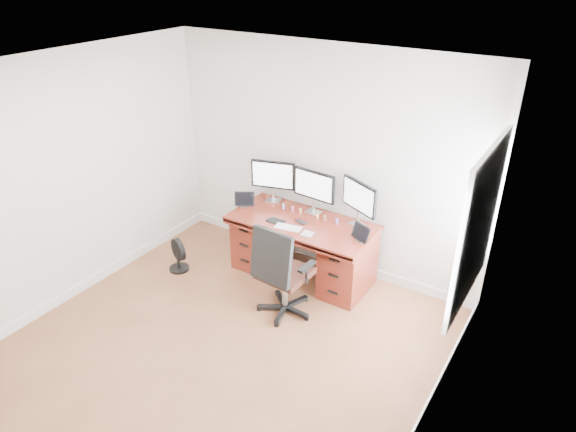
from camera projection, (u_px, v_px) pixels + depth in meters
The scene contains 21 objects.
ground at pixel (204, 364), 4.93m from camera, with size 4.50×4.50×0.00m, color brown.
back_wall at pixel (322, 161), 5.99m from camera, with size 4.00×0.10×2.70m, color silver.
right_wall at pixel (428, 318), 3.44m from camera, with size 0.10×4.50×2.70m.
desk at pixel (303, 246), 6.12m from camera, with size 1.70×0.80×0.75m.
office_chair at pixel (282, 286), 5.47m from camera, with size 0.63×0.61×1.09m.
floor_fan at pixel (178, 255), 6.30m from camera, with size 0.29×0.25×0.42m.
monitor_left at pixel (273, 176), 6.25m from camera, with size 0.54×0.19×0.53m.
monitor_center at pixel (314, 187), 5.98m from camera, with size 0.55×0.15×0.53m.
monitor_right at pixel (359, 198), 5.70m from camera, with size 0.51×0.27×0.53m.
tablet_left at pixel (244, 200), 6.23m from camera, with size 0.24×0.18×0.19m.
tablet_right at pixel (360, 234), 5.49m from camera, with size 0.25×0.16×0.19m.
keyboard at pixel (288, 228), 5.78m from camera, with size 0.30×0.13×0.01m, color silver.
trackpad at pixel (307, 234), 5.66m from camera, with size 0.12×0.12×0.01m, color #B8BABF.
drawing_tablet at pixel (276, 221), 5.92m from camera, with size 0.20×0.13×0.01m, color black.
phone at pixel (301, 222), 5.91m from camera, with size 0.14×0.07×0.01m, color black.
figurine_blue at pixel (283, 206), 6.19m from camera, with size 0.03×0.03×0.07m.
figurine_pink at pixel (293, 209), 6.13m from camera, with size 0.03×0.03×0.07m.
figurine_yellow at pixel (300, 211), 6.08m from camera, with size 0.03×0.03×0.07m.
figurine_orange at pixel (318, 216), 5.97m from camera, with size 0.03×0.03×0.07m.
figurine_brown at pixel (325, 218), 5.92m from camera, with size 0.03×0.03×0.07m.
figurine_purple at pixel (337, 221), 5.85m from camera, with size 0.03×0.03×0.07m.
Camera 1 is at (2.67, -2.70, 3.55)m, focal length 32.00 mm.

